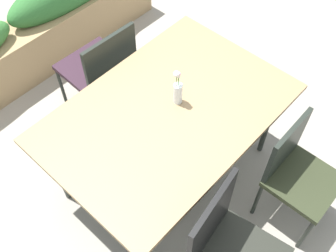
{
  "coord_description": "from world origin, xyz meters",
  "views": [
    {
      "loc": [
        -1.14,
        -1.11,
        2.79
      ],
      "look_at": [
        0.06,
        -0.01,
        0.61
      ],
      "focal_mm": 43.02,
      "sensor_mm": 36.0,
      "label": 1
    }
  ],
  "objects": [
    {
      "name": "planter_box",
      "position": [
        -0.04,
        1.71,
        0.38
      ],
      "size": [
        3.02,
        0.38,
        0.8
      ],
      "color": "#9E7F56",
      "rests_on": "ground"
    },
    {
      "name": "chair_near_right",
      "position": [
        0.42,
        -0.83,
        0.5
      ],
      "size": [
        0.43,
        0.43,
        0.87
      ],
      "rotation": [
        0.0,
        0.0,
        3.15
      ],
      "color": "#282E1B",
      "rests_on": "ground"
    },
    {
      "name": "dining_table",
      "position": [
        0.06,
        -0.01,
        0.73
      ],
      "size": [
        1.61,
        1.09,
        0.77
      ],
      "color": "#8C704C",
      "rests_on": "ground"
    },
    {
      "name": "flower_vase",
      "position": [
        0.16,
        -0.0,
        0.88
      ],
      "size": [
        0.06,
        0.06,
        0.28
      ],
      "color": "silver",
      "rests_on": "dining_table"
    },
    {
      "name": "ground_plane",
      "position": [
        0.0,
        0.0,
        0.0
      ],
      "size": [
        12.0,
        12.0,
        0.0
      ],
      "primitive_type": "plane",
      "color": "gray"
    },
    {
      "name": "chair_near_left",
      "position": [
        -0.32,
        -0.82,
        0.57
      ],
      "size": [
        0.53,
        0.53,
        1.0
      ],
      "rotation": [
        0.0,
        0.0,
        3.29
      ],
      "color": "black",
      "rests_on": "ground"
    },
    {
      "name": "chair_far_side",
      "position": [
        0.16,
        0.79,
        0.54
      ],
      "size": [
        0.51,
        0.51,
        0.93
      ],
      "rotation": [
        0.0,
        0.0,
        -0.03
      ],
      "color": "#2D1A26",
      "rests_on": "ground"
    }
  ]
}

